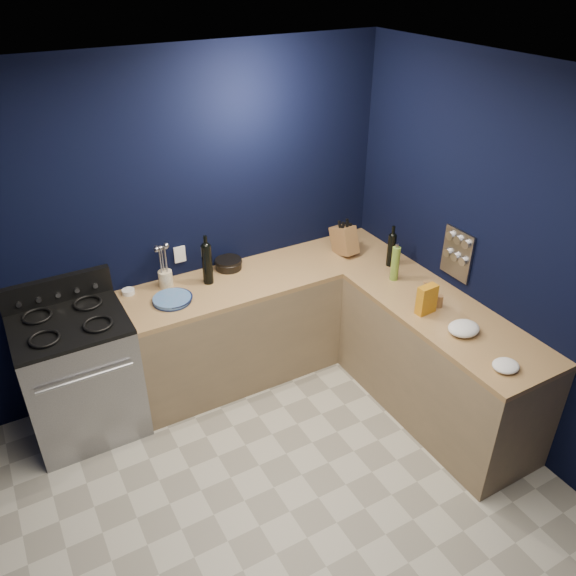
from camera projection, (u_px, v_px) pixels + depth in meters
floor at (290, 512)px, 3.68m from camera, size 3.50×3.50×0.02m
ceiling at (291, 95)px, 2.33m from camera, size 3.50×3.50×0.02m
wall_back at (176, 228)px, 4.32m from camera, size 3.50×0.02×2.60m
wall_right at (522, 271)px, 3.75m from camera, size 0.02×3.50×2.60m
cab_back at (268, 321)px, 4.78m from camera, size 2.30×0.63×0.86m
top_back at (267, 275)px, 4.55m from camera, size 2.30×0.63×0.04m
cab_right at (437, 366)px, 4.27m from camera, size 0.63×1.67×0.86m
top_right at (446, 316)px, 4.04m from camera, size 0.63×1.67×0.04m
gas_range at (81, 378)px, 4.11m from camera, size 0.76×0.66×0.92m
oven_door at (91, 405)px, 3.88m from camera, size 0.59×0.02×0.42m
cooktop at (68, 324)px, 3.87m from camera, size 0.76×0.66×0.03m
backguard at (56, 290)px, 4.04m from camera, size 0.76×0.06×0.20m
spice_panel at (457, 254)px, 4.21m from camera, size 0.02×0.28×0.38m
wall_outlet at (180, 254)px, 4.42m from camera, size 0.09×0.02×0.13m
plate_stack at (172, 300)px, 4.16m from camera, size 0.32×0.32×0.04m
ramekin at (128, 292)px, 4.25m from camera, size 0.12×0.12×0.04m
utensil_crock at (166, 279)px, 4.32m from camera, size 0.11×0.11×0.13m
wine_bottle_back at (207, 264)px, 4.32m from camera, size 0.10×0.10×0.32m
lemon_basket at (228, 264)px, 4.58m from camera, size 0.25×0.25×0.08m
knife_block at (344, 240)px, 4.77m from camera, size 0.15×0.29×0.29m
wine_bottle_right at (391, 250)px, 4.58m from camera, size 0.08×0.08×0.27m
oil_bottle at (395, 264)px, 4.38m from camera, size 0.07×0.07×0.28m
spice_jar_near at (426, 288)px, 4.23m from camera, size 0.06×0.06×0.11m
spice_jar_far at (440, 301)px, 4.09m from camera, size 0.05×0.05×0.09m
crouton_bag at (427, 300)px, 3.99m from camera, size 0.15×0.08×0.21m
towel_front at (464, 328)px, 3.81m from camera, size 0.24×0.21×0.08m
towel_end at (506, 366)px, 3.49m from camera, size 0.21×0.20×0.05m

